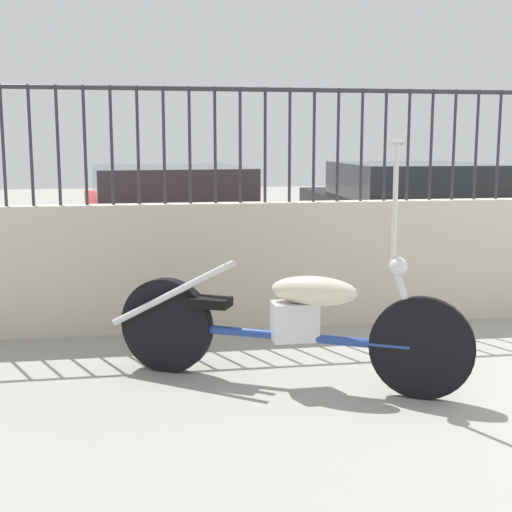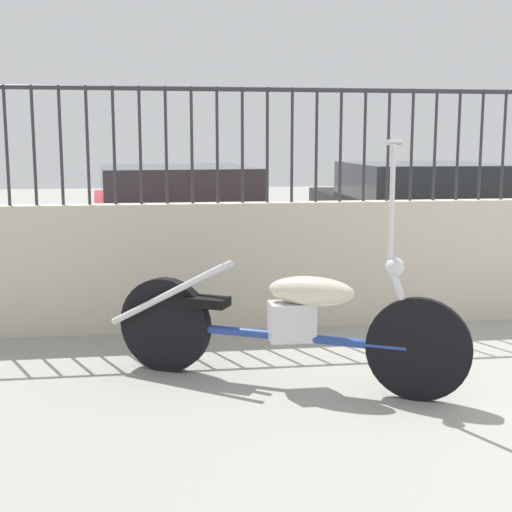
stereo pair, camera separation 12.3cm
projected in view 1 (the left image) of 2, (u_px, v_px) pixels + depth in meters
motorcycle_blue at (273, 319)px, 4.45m from camera, size 2.10×1.19×1.52m
car_red at (168, 216)px, 8.37m from camera, size 2.17×4.19×1.22m
car_black at (406, 211)px, 8.93m from camera, size 1.96×4.26×1.24m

